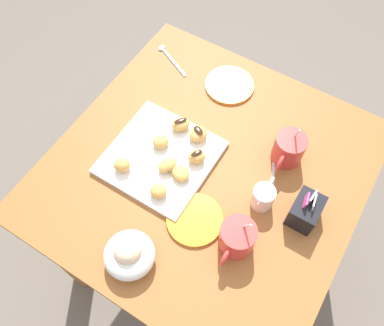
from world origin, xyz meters
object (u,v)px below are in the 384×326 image
beignet_0 (198,134)px  beignet_2 (158,191)px  beignet_5 (181,124)px  beignet_7 (161,142)px  beignet_1 (181,173)px  ice_cream_bowl (129,254)px  saucer_orange_right (195,219)px  pastry_plate_square (161,157)px  saucer_orange_left (230,85)px  beignet_3 (122,165)px  coffee_mug_red_left (289,149)px  dining_table (205,190)px  sugar_caddy (305,211)px  beignet_6 (196,157)px  coffee_mug_red_right (237,238)px  beignet_4 (167,165)px  cream_pitcher_white (263,196)px

beignet_0 → beignet_2: 0.21m
beignet_5 → beignet_7: 0.08m
beignet_1 → beignet_5: (-0.14, -0.09, 0.00)m
ice_cream_bowl → saucer_orange_right: size_ratio=0.85×
pastry_plate_square → beignet_1: 0.09m
saucer_orange_left → saucer_orange_right: size_ratio=1.04×
beignet_3 → beignet_7: (-0.12, 0.05, -0.00)m
beignet_2 → coffee_mug_red_left: bearing=140.4°
dining_table → sugar_caddy: bearing=91.2°
beignet_1 → beignet_6: (-0.06, 0.01, 0.00)m
sugar_caddy → beignet_5: (-0.06, -0.43, -0.01)m
coffee_mug_red_right → beignet_0: 0.33m
dining_table → saucer_orange_right: bearing=19.2°
sugar_caddy → beignet_1: bearing=-77.8°
beignet_0 → pastry_plate_square: bearing=-28.0°
beignet_6 → saucer_orange_left: bearing=-169.3°
dining_table → beignet_4: 0.21m
saucer_orange_right → beignet_7: bearing=-125.1°
beignet_5 → beignet_6: 0.12m
saucer_orange_left → beignet_6: 0.31m
dining_table → beignet_3: (0.13, -0.20, 0.18)m
cream_pitcher_white → saucer_orange_right: (0.14, -0.13, -0.03)m
beignet_0 → beignet_1: (0.14, 0.03, -0.00)m
dining_table → beignet_7: beignet_7 is taller
saucer_orange_left → beignet_3: 0.45m
sugar_caddy → beignet_1: (0.07, -0.34, -0.01)m
cream_pitcher_white → saucer_orange_right: 0.19m
coffee_mug_red_right → sugar_caddy: (-0.16, 0.12, -0.01)m
ice_cream_bowl → beignet_7: 0.34m
coffee_mug_red_left → beignet_4: size_ratio=2.58×
coffee_mug_red_left → beignet_0: 0.26m
coffee_mug_red_right → beignet_7: bearing=-113.8°
coffee_mug_red_right → beignet_2: 0.24m
cream_pitcher_white → saucer_orange_left: cream_pitcher_white is taller
saucer_orange_right → beignet_0: (-0.22, -0.12, 0.03)m
cream_pitcher_white → saucer_orange_left: bearing=-139.0°
saucer_orange_left → beignet_0: (0.23, 0.02, 0.03)m
beignet_1 → beignet_2: (0.08, -0.02, 0.00)m
pastry_plate_square → coffee_mug_red_right: (0.11, 0.31, 0.04)m
beignet_1 → beignet_2: 0.08m
beignet_4 → beignet_6: bearing=137.7°
saucer_orange_right → beignet_7: beignet_7 is taller
saucer_orange_left → beignet_5: size_ratio=2.92×
coffee_mug_red_right → sugar_caddy: bearing=144.1°
cream_pitcher_white → beignet_3: 0.40m
pastry_plate_square → coffee_mug_red_right: 0.33m
cream_pitcher_white → beignet_6: (-0.01, -0.22, -0.01)m
dining_table → beignet_6: beignet_6 is taller
beignet_2 → beignet_3: bearing=-95.3°
beignet_1 → beignet_4: 0.05m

